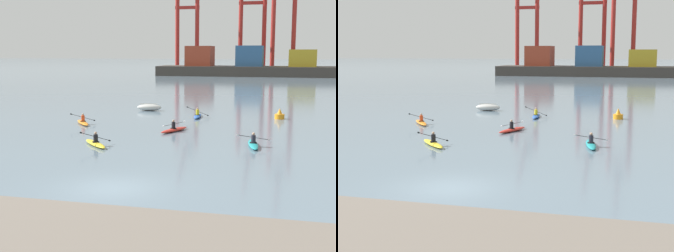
# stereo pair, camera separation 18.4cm
# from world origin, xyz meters

# --- Properties ---
(ground_plane) EXTENTS (800.00, 800.00, 0.00)m
(ground_plane) POSITION_xyz_m (0.00, 0.00, 0.00)
(ground_plane) COLOR slate
(container_barge) EXTENTS (47.42, 11.23, 7.73)m
(container_barge) POSITION_xyz_m (-3.38, 106.44, 2.61)
(container_barge) COLOR #38332D
(container_barge) RESTS_ON ground
(gantry_crane_west) EXTENTS (7.10, 15.86, 31.20)m
(gantry_crane_west) POSITION_xyz_m (-22.63, 120.08, 15.39)
(gantry_crane_west) COLOR maroon
(gantry_crane_west) RESTS_ON ground
(gantry_crane_west_mid) EXTENTS (7.77, 19.41, 31.60)m
(gantry_crane_west_mid) POSITION_xyz_m (-3.77, 119.32, 16.14)
(gantry_crane_west_mid) COLOR maroon
(gantry_crane_west_mid) RESTS_ON ground
(gantry_crane_east_mid) EXTENTS (6.69, 19.57, 37.28)m
(gantry_crane_east_mid) POSITION_xyz_m (4.85, 115.63, 18.67)
(gantry_crane_east_mid) COLOR maroon
(gantry_crane_east_mid) RESTS_ON ground
(capsized_dinghy) EXTENTS (2.70, 1.37, 0.76)m
(capsized_dinghy) POSITION_xyz_m (-6.85, 28.73, 0.35)
(capsized_dinghy) COLOR beige
(capsized_dinghy) RESTS_ON ground
(channel_buoy) EXTENTS (0.90, 0.90, 1.00)m
(channel_buoy) POSITION_xyz_m (6.74, 25.65, 0.36)
(channel_buoy) COLOR orange
(channel_buoy) RESTS_ON ground
(kayak_yellow) EXTENTS (2.74, 2.92, 1.04)m
(kayak_yellow) POSITION_xyz_m (-4.79, 9.30, 0.17)
(kayak_yellow) COLOR yellow
(kayak_yellow) RESTS_ON ground
(kayak_red) EXTENTS (2.09, 3.38, 0.96)m
(kayak_red) POSITION_xyz_m (-1.07, 16.22, 0.17)
(kayak_red) COLOR red
(kayak_red) RESTS_ON ground
(kayak_teal) EXTENTS (2.25, 3.45, 0.95)m
(kayak_teal) POSITION_xyz_m (5.43, 11.67, 0.17)
(kayak_teal) COLOR teal
(kayak_teal) RESTS_ON ground
(kayak_blue) EXTENTS (2.16, 3.44, 1.07)m
(kayak_blue) POSITION_xyz_m (-0.85, 24.72, 0.17)
(kayak_blue) COLOR #2856B2
(kayak_blue) RESTS_ON ground
(kayak_orange) EXTENTS (2.51, 3.09, 1.01)m
(kayak_orange) POSITION_xyz_m (-9.64, 18.02, 0.17)
(kayak_orange) COLOR orange
(kayak_orange) RESTS_ON ground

